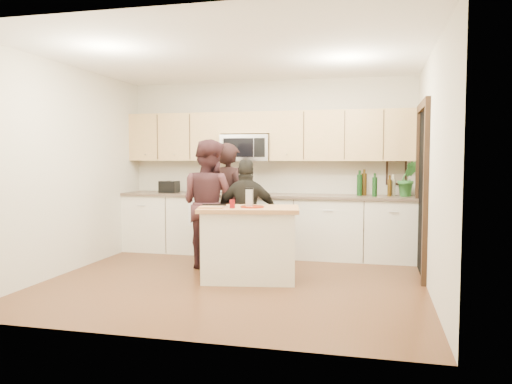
% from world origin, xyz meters
% --- Properties ---
extents(floor, '(4.50, 4.50, 0.00)m').
position_xyz_m(floor, '(0.00, 0.00, 0.00)').
color(floor, '#512D1C').
rests_on(floor, ground).
extents(room_shell, '(4.52, 4.02, 2.71)m').
position_xyz_m(room_shell, '(0.00, 0.00, 1.73)').
color(room_shell, beige).
rests_on(room_shell, ground).
extents(back_cabinetry, '(4.50, 0.66, 0.94)m').
position_xyz_m(back_cabinetry, '(0.00, 1.69, 0.47)').
color(back_cabinetry, silver).
rests_on(back_cabinetry, ground).
extents(upper_cabinetry, '(4.50, 0.33, 0.75)m').
position_xyz_m(upper_cabinetry, '(0.03, 1.83, 1.84)').
color(upper_cabinetry, tan).
rests_on(upper_cabinetry, ground).
extents(microwave, '(0.76, 0.41, 0.40)m').
position_xyz_m(microwave, '(-0.31, 1.80, 1.65)').
color(microwave, silver).
rests_on(microwave, ground).
extents(doorway, '(0.06, 1.25, 2.20)m').
position_xyz_m(doorway, '(2.23, 0.90, 1.16)').
color(doorway, black).
rests_on(doorway, ground).
extents(framed_picture, '(0.30, 0.03, 0.38)m').
position_xyz_m(framed_picture, '(1.95, 1.98, 1.28)').
color(framed_picture, black).
rests_on(framed_picture, ground).
extents(dish_towel, '(0.34, 0.60, 0.48)m').
position_xyz_m(dish_towel, '(-0.95, 1.50, 0.80)').
color(dish_towel, white).
rests_on(dish_towel, ground).
extents(island, '(1.30, 0.90, 0.90)m').
position_xyz_m(island, '(0.16, 0.10, 0.45)').
color(island, silver).
rests_on(island, ground).
extents(red_plate, '(0.28, 0.28, 0.02)m').
position_xyz_m(red_plate, '(0.21, 0.07, 0.91)').
color(red_plate, maroon).
rests_on(red_plate, island).
extents(box_grater, '(0.10, 0.06, 0.22)m').
position_xyz_m(box_grater, '(0.16, 0.12, 1.03)').
color(box_grater, silver).
rests_on(box_grater, red_plate).
extents(drink_glass, '(0.06, 0.06, 0.10)m').
position_xyz_m(drink_glass, '(0.00, -0.09, 0.95)').
color(drink_glass, maroon).
rests_on(drink_glass, island).
extents(cutting_board, '(0.32, 0.24, 0.02)m').
position_xyz_m(cutting_board, '(-0.25, -0.13, 0.91)').
color(cutting_board, tan).
rests_on(cutting_board, island).
extents(tongs, '(0.29, 0.08, 0.02)m').
position_xyz_m(tongs, '(-0.25, 0.01, 0.93)').
color(tongs, black).
rests_on(tongs, cutting_board).
extents(knife, '(0.22, 0.06, 0.01)m').
position_xyz_m(knife, '(-0.15, -0.11, 0.92)').
color(knife, silver).
rests_on(knife, cutting_board).
extents(toaster, '(0.28, 0.23, 0.19)m').
position_xyz_m(toaster, '(-1.56, 1.67, 1.03)').
color(toaster, black).
rests_on(toaster, back_cabinetry).
extents(bottle_cluster, '(0.55, 0.26, 0.39)m').
position_xyz_m(bottle_cluster, '(1.61, 1.72, 1.12)').
color(bottle_cluster, black).
rests_on(bottle_cluster, back_cabinetry).
extents(orchid, '(0.33, 0.28, 0.51)m').
position_xyz_m(orchid, '(2.10, 1.72, 1.20)').
color(orchid, '#2B6C2C').
rests_on(orchid, back_cabinetry).
extents(woman_left, '(0.74, 0.67, 1.71)m').
position_xyz_m(woman_left, '(-0.39, 1.13, 0.85)').
color(woman_left, black).
rests_on(woman_left, ground).
extents(woman_center, '(1.03, 0.93, 1.74)m').
position_xyz_m(woman_center, '(-0.55, 0.66, 0.87)').
color(woman_center, '#33191C').
rests_on(woman_center, ground).
extents(woman_right, '(0.90, 0.46, 1.48)m').
position_xyz_m(woman_right, '(-0.01, 0.65, 0.74)').
color(woman_right, black).
rests_on(woman_right, ground).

